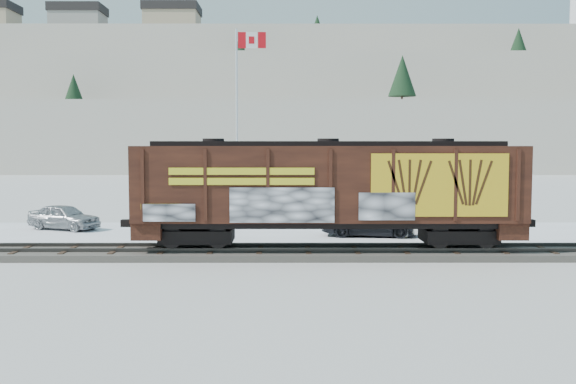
{
  "coord_description": "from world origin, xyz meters",
  "views": [
    {
      "loc": [
        1.11,
        -26.77,
        4.61
      ],
      "look_at": [
        1.18,
        3.0,
        2.48
      ],
      "focal_mm": 40.0,
      "sensor_mm": 36.0,
      "label": 1
    }
  ],
  "objects_px": {
    "flagpole": "(239,149)",
    "car_dark": "(369,222)",
    "car_white": "(378,220)",
    "car_silver": "(64,217)",
    "hopper_railcar": "(328,188)"
  },
  "relations": [
    {
      "from": "hopper_railcar",
      "to": "car_dark",
      "type": "relative_size",
      "value": 3.31
    },
    {
      "from": "flagpole",
      "to": "car_white",
      "type": "bearing_deg",
      "value": -44.92
    },
    {
      "from": "car_dark",
      "to": "flagpole",
      "type": "bearing_deg",
      "value": 47.7
    },
    {
      "from": "hopper_railcar",
      "to": "car_dark",
      "type": "height_order",
      "value": "hopper_railcar"
    },
    {
      "from": "car_silver",
      "to": "car_dark",
      "type": "distance_m",
      "value": 16.65
    },
    {
      "from": "hopper_railcar",
      "to": "car_dark",
      "type": "distance_m",
      "value": 6.58
    },
    {
      "from": "car_dark",
      "to": "car_silver",
      "type": "bearing_deg",
      "value": 87.21
    },
    {
      "from": "flagpole",
      "to": "hopper_railcar",
      "type": "bearing_deg",
      "value": -71.0
    },
    {
      "from": "hopper_railcar",
      "to": "car_white",
      "type": "height_order",
      "value": "hopper_railcar"
    },
    {
      "from": "car_silver",
      "to": "car_dark",
      "type": "height_order",
      "value": "car_silver"
    },
    {
      "from": "flagpole",
      "to": "car_dark",
      "type": "height_order",
      "value": "flagpole"
    },
    {
      "from": "flagpole",
      "to": "car_white",
      "type": "distance_m",
      "value": 11.56
    },
    {
      "from": "car_dark",
      "to": "car_white",
      "type": "bearing_deg",
      "value": -48.33
    },
    {
      "from": "hopper_railcar",
      "to": "flagpole",
      "type": "bearing_deg",
      "value": 109.0
    },
    {
      "from": "car_silver",
      "to": "car_white",
      "type": "distance_m",
      "value": 17.12
    }
  ]
}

